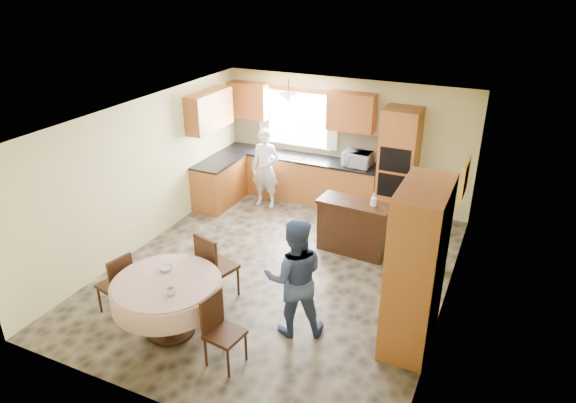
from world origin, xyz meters
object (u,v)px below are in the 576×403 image
(chair_right, at_px, (220,327))
(person_sink, at_px, (265,168))
(sideboard, at_px, (353,228))
(chair_left, at_px, (118,282))
(oven_tower, at_px, (398,165))
(person_dining, at_px, (295,278))
(cupboard, at_px, (416,268))
(chair_back, at_px, (213,264))
(dining_table, at_px, (167,292))

(chair_right, height_order, person_sink, person_sink)
(sideboard, bearing_deg, chair_left, -124.70)
(oven_tower, relative_size, person_dining, 1.30)
(oven_tower, height_order, cupboard, cupboard)
(cupboard, bearing_deg, sideboard, 126.46)
(person_sink, bearing_deg, chair_left, -96.76)
(oven_tower, relative_size, chair_left, 2.30)
(cupboard, distance_m, chair_back, 2.81)
(chair_back, relative_size, chair_right, 1.14)
(oven_tower, xyz_separation_m, person_dining, (-0.35, -3.91, -0.24))
(chair_left, bearing_deg, person_dining, 118.64)
(dining_table, distance_m, person_sink, 4.11)
(sideboard, distance_m, dining_table, 3.39)
(cupboard, height_order, chair_right, cupboard)
(chair_left, xyz_separation_m, chair_back, (1.00, 0.83, 0.07))
(cupboard, relative_size, person_dining, 1.32)
(dining_table, distance_m, chair_back, 0.89)
(dining_table, bearing_deg, person_dining, 26.23)
(oven_tower, distance_m, person_dining, 3.94)
(person_dining, bearing_deg, chair_back, -33.76)
(oven_tower, bearing_deg, person_dining, -95.11)
(dining_table, bearing_deg, chair_left, 176.82)
(dining_table, bearing_deg, chair_right, -11.96)
(chair_left, distance_m, chair_back, 1.30)
(sideboard, relative_size, chair_right, 1.30)
(cupboard, xyz_separation_m, person_sink, (-3.54, 2.89, -0.29))
(dining_table, bearing_deg, chair_back, 81.51)
(oven_tower, distance_m, chair_right, 4.94)
(sideboard, xyz_separation_m, chair_back, (-1.38, -2.15, 0.15))
(sideboard, height_order, dining_table, sideboard)
(sideboard, distance_m, chair_left, 3.81)
(chair_left, xyz_separation_m, person_dining, (2.33, 0.67, 0.31))
(chair_back, bearing_deg, sideboard, -107.52)
(sideboard, relative_size, person_dining, 0.73)
(chair_right, xyz_separation_m, person_dining, (0.57, 0.91, 0.31))
(person_dining, bearing_deg, chair_right, 31.09)
(chair_right, bearing_deg, chair_left, 90.21)
(chair_left, relative_size, person_dining, 0.56)
(cupboard, bearing_deg, person_dining, -162.49)
(oven_tower, height_order, person_dining, oven_tower)
(sideboard, relative_size, chair_back, 1.14)
(cupboard, distance_m, dining_table, 3.14)
(sideboard, xyz_separation_m, chair_right, (-0.62, -3.21, 0.08))
(chair_left, distance_m, person_sink, 4.02)
(oven_tower, xyz_separation_m, person_sink, (-2.47, -0.58, -0.27))
(person_sink, bearing_deg, sideboard, -29.21)
(chair_left, distance_m, chair_right, 1.78)
(sideboard, xyz_separation_m, cupboard, (1.37, -1.86, 0.65))
(cupboard, relative_size, chair_back, 2.04)
(oven_tower, xyz_separation_m, chair_back, (-1.68, -3.75, -0.48))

